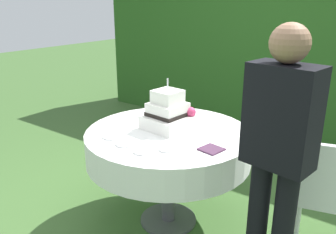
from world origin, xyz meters
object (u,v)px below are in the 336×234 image
serving_plate_far (167,149)px  napkin_stack (211,149)px  garden_chair (329,191)px  cake_table (168,145)px  serving_plate_right (125,144)px  serving_plate_left (113,136)px  wedding_cake (168,114)px  serving_plate_near (141,152)px  standing_person (278,152)px

serving_plate_far → napkin_stack: (0.24, 0.17, -0.00)m
serving_plate_far → napkin_stack: bearing=35.9°
garden_chair → cake_table: bearing=-168.1°
serving_plate_right → serving_plate_left: bearing=162.3°
cake_table → wedding_cake: size_ratio=3.20×
napkin_stack → garden_chair: (0.67, 0.34, -0.24)m
serving_plate_near → serving_plate_right: same height
serving_plate_left → napkin_stack: (0.68, 0.21, -0.00)m
serving_plate_near → serving_plate_right: 0.17m
serving_plate_near → standing_person: size_ratio=0.06×
napkin_stack → standing_person: 0.50m
wedding_cake → serving_plate_near: wedding_cake is taller
cake_table → serving_plate_left: bearing=-128.2°
cake_table → napkin_stack: (0.42, -0.11, 0.12)m
standing_person → serving_plate_left: bearing=-175.4°
standing_person → serving_plate_far: bearing=-175.7°
serving_plate_far → serving_plate_near: bearing=-130.7°
wedding_cake → serving_plate_far: (0.23, -0.34, -0.11)m
serving_plate_right → standing_person: (0.98, 0.14, 0.15)m
serving_plate_left → serving_plate_far: bearing=5.2°
wedding_cake → standing_person: size_ratio=0.24×
serving_plate_right → napkin_stack: 0.58m
serving_plate_near → serving_plate_left: (-0.34, 0.08, 0.00)m
serving_plate_left → cake_table: bearing=51.8°
serving_plate_far → cake_table: bearing=123.8°
serving_plate_right → garden_chair: garden_chair is taller
cake_table → serving_plate_near: (0.08, -0.41, 0.12)m
wedding_cake → napkin_stack: wedding_cake is taller
cake_table → serving_plate_near: size_ratio=11.95×
wedding_cake → napkin_stack: 0.51m
cake_table → serving_plate_far: (0.19, -0.28, 0.12)m
serving_plate_left → garden_chair: 1.48m
cake_table → serving_plate_far: 0.36m
cake_table → wedding_cake: wedding_cake is taller
serving_plate_near → serving_plate_left: same height
wedding_cake → serving_plate_right: size_ratio=3.07×
serving_plate_left → standing_person: standing_person is taller
serving_plate_far → garden_chair: (0.91, 0.51, -0.24)m
wedding_cake → standing_person: bearing=-17.1°
serving_plate_near → serving_plate_right: size_ratio=0.82×
wedding_cake → serving_plate_left: wedding_cake is taller
serving_plate_left → wedding_cake: bearing=60.7°
serving_plate_near → serving_plate_right: bearing=169.3°
cake_table → garden_chair: (1.10, 0.23, -0.12)m
serving_plate_near → garden_chair: garden_chair is taller
serving_plate_near → serving_plate_right: (-0.17, 0.03, 0.00)m
cake_table → serving_plate_right: size_ratio=9.85×
standing_person → cake_table: bearing=165.5°
serving_plate_left → napkin_stack: size_ratio=1.09×
serving_plate_far → serving_plate_right: size_ratio=0.82×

